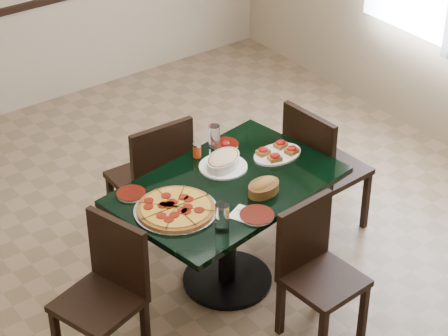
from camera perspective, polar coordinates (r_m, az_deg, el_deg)
floor at (r=5.65m, az=-1.38°, el=-7.08°), size 5.50×5.50×0.00m
main_table at (r=5.26m, az=0.24°, el=-2.67°), size 1.45×1.06×0.75m
chair_far at (r=5.66m, az=-4.56°, el=-0.45°), size 0.45×0.45×0.94m
chair_near at (r=5.01m, az=5.95°, el=-6.32°), size 0.43×0.43×0.85m
chair_right at (r=5.77m, az=6.23°, el=0.26°), size 0.48×0.48×0.96m
chair_left at (r=4.86m, az=-7.62°, el=-7.66°), size 0.51×0.51×0.88m
pepperoni_pizza at (r=4.93m, az=-3.17°, el=-2.68°), size 0.48×0.48×0.04m
lasagna_casserole at (r=5.28m, az=-0.06°, el=0.46°), size 0.31×0.30×0.09m
bread_basket at (r=5.07m, az=2.60°, el=-1.24°), size 0.23×0.18×0.09m
bruschetta_platter at (r=5.42m, az=3.51°, el=1.04°), size 0.33×0.23×0.05m
side_plate_near at (r=4.89m, az=2.16°, el=-3.10°), size 0.20×0.20×0.02m
side_plate_far_r at (r=5.52m, az=0.08°, el=1.56°), size 0.17×0.17×0.03m
side_plate_far_l at (r=5.09m, az=-6.09°, el=-1.67°), size 0.17×0.17×0.02m
napkin_setting at (r=4.90m, az=1.38°, el=-3.03°), size 0.19×0.19×0.01m
water_glass_a at (r=5.47m, az=-0.64°, el=2.06°), size 0.07×0.07×0.16m
water_glass_b at (r=4.74m, az=-0.12°, el=-3.26°), size 0.08×0.08×0.17m
pepper_shaker at (r=5.39m, az=-1.78°, el=1.18°), size 0.05×0.05×0.09m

